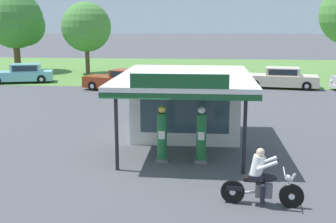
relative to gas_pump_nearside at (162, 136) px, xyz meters
name	(u,v)px	position (x,y,z in m)	size (l,w,h in m)	color
ground_plane	(133,170)	(-0.87, -1.06, -0.91)	(300.00, 300.00, 0.00)	#4C4C51
grass_verge_strip	(183,69)	(-0.87, 28.94, -0.90)	(120.00, 24.00, 0.01)	#56843D
service_station_kiosk	(186,99)	(0.68, 3.19, 0.73)	(5.01, 6.99, 3.25)	silver
gas_pump_nearside	(162,136)	(0.00, 0.00, 0.00)	(0.44, 0.44, 1.98)	slate
gas_pump_offside	(201,137)	(1.35, 0.00, 0.00)	(0.44, 0.44, 1.98)	slate
motorcycle_with_rider	(261,182)	(2.98, -3.45, -0.25)	(2.17, 0.70, 1.58)	black
parked_car_back_row_centre	(281,78)	(6.89, 17.43, -0.21)	(5.62, 2.66, 1.50)	beige
parked_car_back_row_left	(22,74)	(-13.07, 18.49, -0.23)	(5.33, 3.05, 1.47)	#7AC6D1
parked_car_back_row_far_left	(122,81)	(-4.38, 15.21, -0.23)	(5.70, 3.19, 1.49)	#993819
tree_oak_distant_spare	(86,27)	(-9.47, 24.80, 3.33)	(4.50, 4.50, 6.49)	brown
tree_oak_centre	(18,22)	(-16.43, 25.99, 3.77)	(5.32, 5.53, 7.51)	brown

